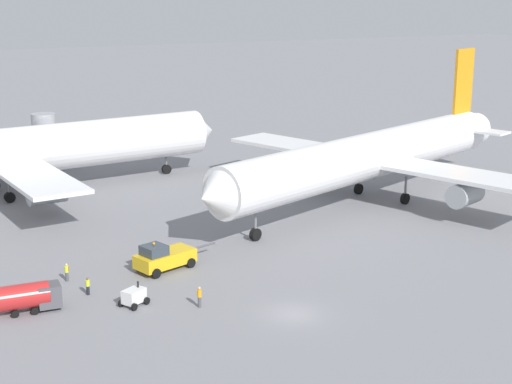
{
  "coord_description": "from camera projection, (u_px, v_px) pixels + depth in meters",
  "views": [
    {
      "loc": [
        -28.03,
        -48.93,
        24.72
      ],
      "look_at": [
        7.6,
        21.66,
        4.0
      ],
      "focal_mm": 54.14,
      "sensor_mm": 36.0,
      "label": 1
    }
  ],
  "objects": [
    {
      "name": "pushback_tug",
      "position": [
        164.0,
        257.0,
        70.09
      ],
      "size": [
        8.72,
        4.11,
        2.87
      ],
      "color": "gold",
      "rests_on": "ground"
    },
    {
      "name": "ground_crew_ramp_agent_by_cones",
      "position": [
        67.0,
        272.0,
        67.45
      ],
      "size": [
        0.36,
        0.47,
        1.63
      ],
      "color": "#4C4C51",
      "rests_on": "ground"
    },
    {
      "name": "ground_crew_marshaller_foreground",
      "position": [
        88.0,
        286.0,
        64.42
      ],
      "size": [
        0.36,
        0.36,
        1.54
      ],
      "color": "black",
      "rests_on": "ground"
    },
    {
      "name": "ground_crew_wing_walker_right",
      "position": [
        199.0,
        297.0,
        61.85
      ],
      "size": [
        0.36,
        0.36,
        1.76
      ],
      "color": "#4C4C51",
      "rests_on": "ground"
    },
    {
      "name": "gse_gpu_cart_small",
      "position": [
        134.0,
        296.0,
        62.21
      ],
      "size": [
        2.62,
        2.43,
        1.9
      ],
      "color": "silver",
      "rests_on": "ground"
    },
    {
      "name": "airliner_being_pushed",
      "position": [
        369.0,
        157.0,
        90.86
      ],
      "size": [
        51.34,
        43.2,
        17.18
      ],
      "color": "white",
      "rests_on": "ground"
    },
    {
      "name": "gse_fuel_bowser_stubby",
      "position": [
        30.0,
        296.0,
        60.84
      ],
      "size": [
        5.01,
        2.26,
        2.4
      ],
      "color": "red",
      "rests_on": "ground"
    },
    {
      "name": "airliner_at_gate_left",
      "position": [
        23.0,
        151.0,
        95.66
      ],
      "size": [
        53.54,
        41.87,
        15.56
      ],
      "color": "white",
      "rests_on": "ground"
    },
    {
      "name": "jet_bridge",
      "position": [
        47.0,
        133.0,
        116.5
      ],
      "size": [
        6.15,
        21.15,
        5.67
      ],
      "color": "#B7B7BC",
      "rests_on": "ground"
    },
    {
      "name": "ground_plane",
      "position": [
        294.0,
        314.0,
        60.73
      ],
      "size": [
        600.0,
        600.0,
        0.0
      ],
      "primitive_type": "plane",
      "color": "gray"
    }
  ]
}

